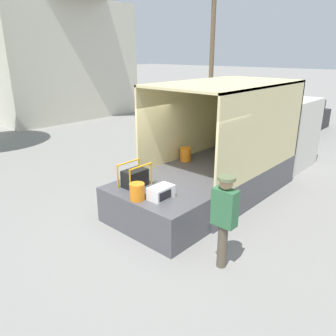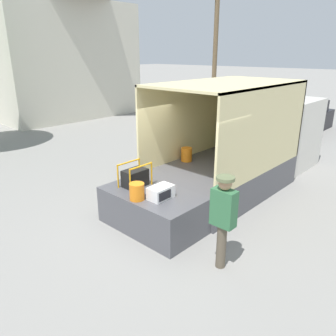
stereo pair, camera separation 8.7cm
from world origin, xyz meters
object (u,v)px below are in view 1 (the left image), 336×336
Objects in this scene: orange_bucket at (137,192)px; utility_pole at (212,46)px; box_truck at (254,146)px; worker_person at (224,213)px; portable_generator at (136,177)px; pickup_truck_black at (294,119)px; microwave at (161,192)px.

orange_bucket is 15.72m from utility_pole.
utility_pole is (13.39, 7.63, 3.13)m from orange_bucket.
box_truck is 5.05m from orange_bucket.
worker_person is 0.22× the size of utility_pole.
portable_generator is 0.09× the size of utility_pole.
utility_pole is at bearing 29.66° from orange_bucket.
pickup_truck_black is 7.14m from utility_pole.
worker_person reaches higher than pickup_truck_black.
utility_pole is (12.90, 7.04, 3.10)m from portable_generator.
portable_generator is 0.39× the size of worker_person.
worker_person is at bearing -143.80° from utility_pole.
portable_generator is 11.64m from pickup_truck_black.
box_truck is at bearing 0.27° from orange_bucket.
box_truck is 0.83× the size of utility_pole.
portable_generator is at bearing 172.97° from box_truck.
microwave is 1.50× the size of orange_bucket.
portable_generator is at bearing 83.18° from microwave.
pickup_truck_black is at bearing 12.30° from box_truck.
box_truck is 9.54× the size of portable_generator.
microwave is 0.11× the size of pickup_truck_black.
utility_pole is (8.34, 7.60, 3.18)m from box_truck.
microwave is 1.64m from worker_person.
box_truck is 11.72m from utility_pole.
orange_bucket is (-0.38, 0.33, 0.04)m from microwave.
portable_generator is at bearing 50.09° from orange_bucket.
portable_generator is 1.91× the size of orange_bucket.
microwave is 0.51m from orange_bucket.
utility_pole reaches higher than worker_person.
orange_bucket is 12.19m from pickup_truck_black.
portable_generator is 0.76m from orange_bucket.
box_truck is 12.18× the size of microwave.
microwave is at bearing -96.82° from portable_generator.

